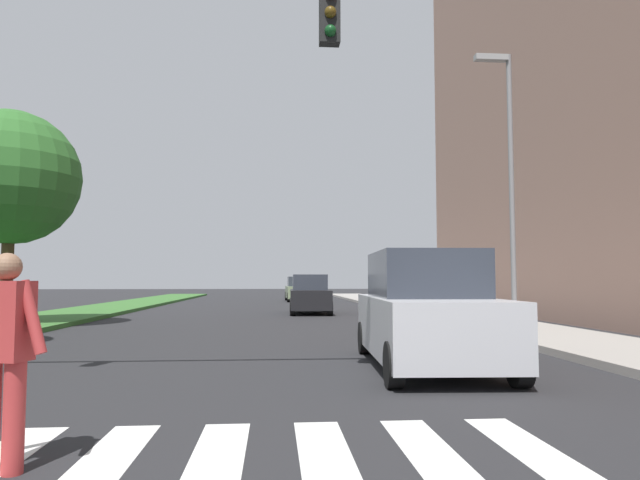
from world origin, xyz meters
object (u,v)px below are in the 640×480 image
sedan_midblock (310,295)px  sedan_distant (299,290)px  street_lamp_right (508,165)px  tree_far (11,178)px  pedestrian_performer (4,350)px  suv_crossing (426,312)px

sedan_midblock → sedan_distant: size_ratio=0.94×
street_lamp_right → sedan_distant: (-4.54, 25.36, -3.80)m
tree_far → street_lamp_right: size_ratio=0.88×
tree_far → sedan_midblock: size_ratio=1.57×
tree_far → sedan_midblock: (9.78, 7.09, -3.86)m
street_lamp_right → sedan_midblock: (-4.71, 10.56, -3.80)m
street_lamp_right → pedestrian_performer: size_ratio=4.44×
street_lamp_right → sedan_midblock: street_lamp_right is taller
pedestrian_performer → sedan_distant: 35.77m
sedan_distant → tree_far: bearing=-114.4°
suv_crossing → sedan_distant: bearing=91.6°
sedan_distant → suv_crossing: bearing=-88.4°
street_lamp_right → suv_crossing: size_ratio=1.60×
street_lamp_right → pedestrian_performer: street_lamp_right is taller
tree_far → pedestrian_performer: bearing=-65.9°
pedestrian_performer → sedan_distant: (3.85, 35.56, -0.14)m
tree_far → sedan_distant: 24.36m
tree_far → pedestrian_performer: 15.42m
pedestrian_performer → suv_crossing: size_ratio=0.36×
tree_far → suv_crossing: 14.33m
suv_crossing → tree_far: bearing=141.3°
suv_crossing → sedan_midblock: (-1.02, 15.75, -0.14)m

